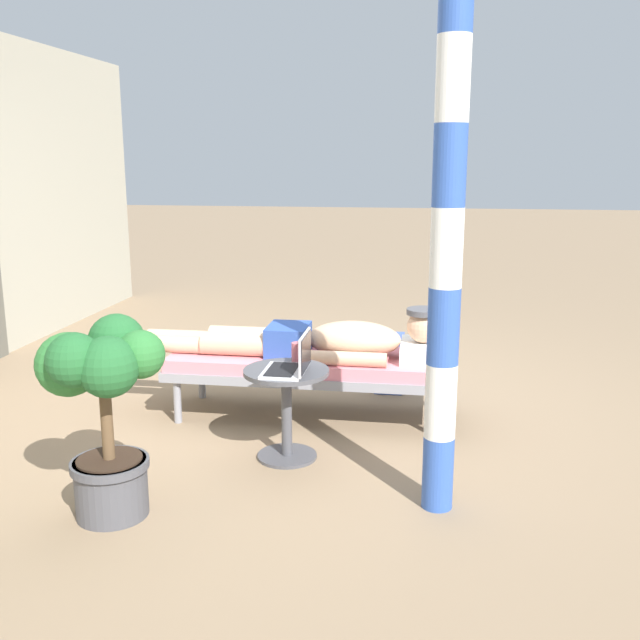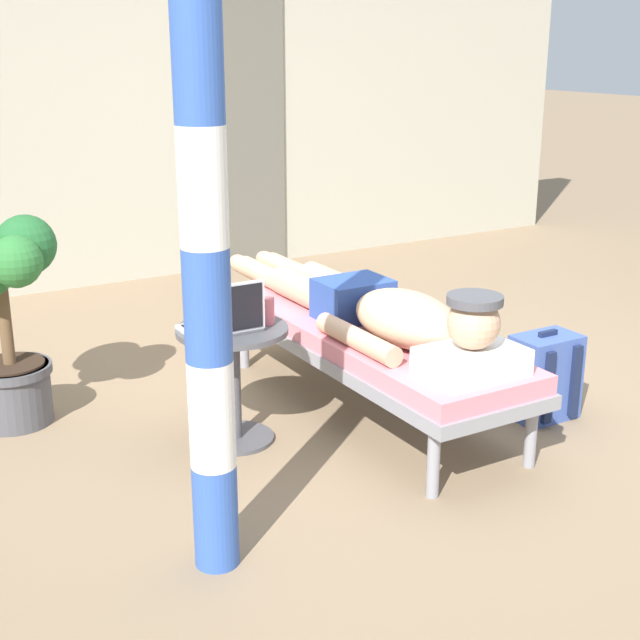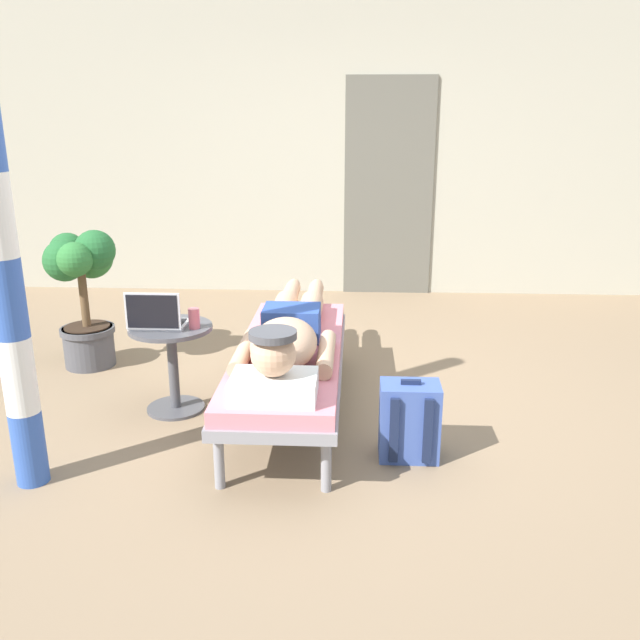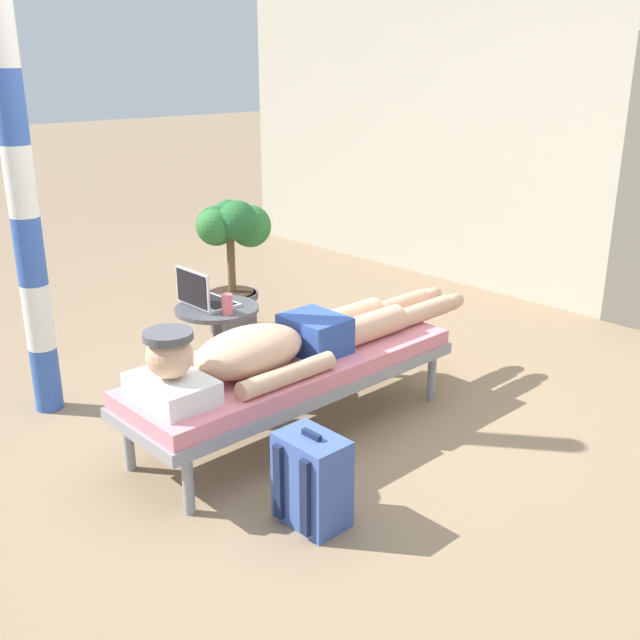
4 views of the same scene
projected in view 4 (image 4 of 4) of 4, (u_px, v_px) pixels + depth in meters
name	position (u px, v px, depth m)	size (l,w,h in m)	color
ground_plane	(334.00, 445.00, 3.79)	(40.00, 40.00, 0.00)	#8C7256
house_wall_back	(599.00, 133.00, 5.40)	(7.60, 0.20, 2.70)	#B2AD99
lounge_chair	(294.00, 371.00, 3.81)	(0.60, 1.85, 0.42)	gray
person_reclining	(286.00, 342.00, 3.72)	(0.53, 2.17, 0.33)	white
side_table	(218.00, 334.00, 4.30)	(0.48, 0.48, 0.52)	#4C4C51
laptop	(203.00, 297.00, 4.23)	(0.31, 0.24, 0.23)	silver
drink_glass	(227.00, 304.00, 4.10)	(0.06, 0.06, 0.12)	#D86672
backpack	(313.00, 480.00, 3.11)	(0.30, 0.26, 0.42)	#3F59A5
potted_plant	(232.00, 249.00, 5.22)	(0.49, 0.60, 0.96)	#4C4C51
porch_post	(20.00, 181.00, 3.77)	(0.15, 0.15, 2.55)	#3359B2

